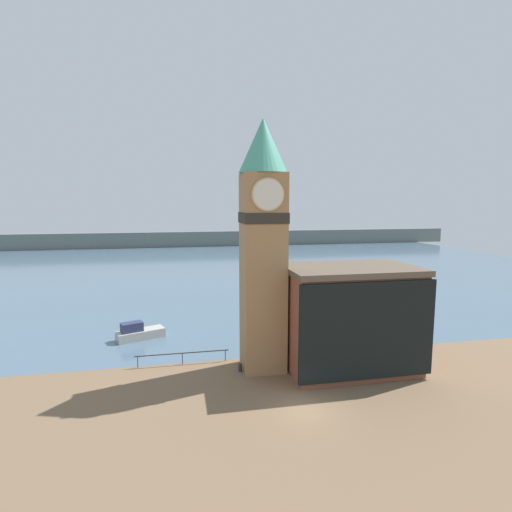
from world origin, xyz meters
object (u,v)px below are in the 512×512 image
boat_near (139,333)px  mooring_bollard_near (240,367)px  clock_tower (263,240)px  pier_building (350,318)px

boat_near → mooring_bollard_near: size_ratio=7.24×
clock_tower → mooring_bollard_near: (-2.11, -0.36, -11.12)m
clock_tower → pier_building: bearing=-11.1°
clock_tower → boat_near: size_ratio=4.07×
pier_building → boat_near: (-19.13, 11.59, -3.91)m
clock_tower → mooring_bollard_near: bearing=-170.2°
pier_building → mooring_bollard_near: bearing=173.4°
clock_tower → pier_building: 10.31m
pier_building → mooring_bollard_near: size_ratio=15.67×
clock_tower → mooring_bollard_near: 11.32m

